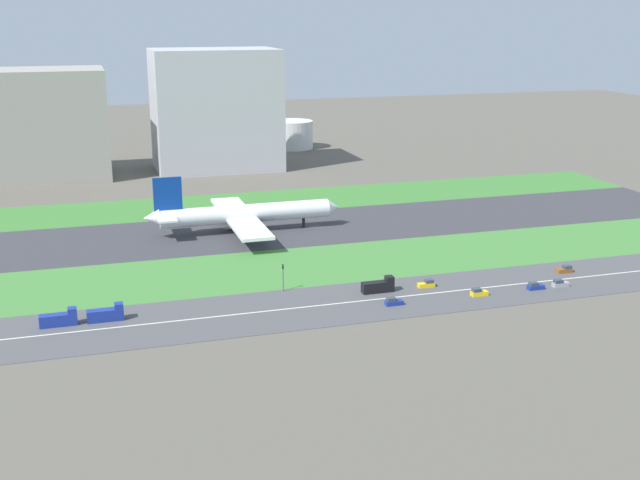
# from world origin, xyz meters

# --- Properties ---
(ground_plane) EXTENTS (800.00, 800.00, 0.00)m
(ground_plane) POSITION_xyz_m (0.00, 0.00, 0.00)
(ground_plane) COLOR #5B564C
(runway) EXTENTS (280.00, 46.00, 0.10)m
(runway) POSITION_xyz_m (0.00, 0.00, 0.05)
(runway) COLOR #38383D
(runway) RESTS_ON ground_plane
(grass_median_north) EXTENTS (280.00, 36.00, 0.10)m
(grass_median_north) POSITION_xyz_m (0.00, 41.00, 0.05)
(grass_median_north) COLOR #3D7A33
(grass_median_north) RESTS_ON ground_plane
(grass_median_south) EXTENTS (280.00, 36.00, 0.10)m
(grass_median_south) POSITION_xyz_m (0.00, -41.00, 0.05)
(grass_median_south) COLOR #427F38
(grass_median_south) RESTS_ON ground_plane
(highway) EXTENTS (280.00, 28.00, 0.10)m
(highway) POSITION_xyz_m (0.00, -73.00, 0.05)
(highway) COLOR #4C4C4F
(highway) RESTS_ON ground_plane
(highway_centerline) EXTENTS (266.00, 0.50, 0.01)m
(highway_centerline) POSITION_xyz_m (0.00, -73.00, 0.11)
(highway_centerline) COLOR silver
(highway_centerline) RESTS_ON highway
(airliner) EXTENTS (65.00, 56.00, 19.70)m
(airliner) POSITION_xyz_m (-25.39, 0.00, 6.23)
(airliner) COLOR white
(airliner) RESTS_ON runway
(car_1) EXTENTS (4.40, 1.80, 2.00)m
(car_1) POSITION_xyz_m (-3.28, -78.00, 0.92)
(car_1) COLOR navy
(car_1) RESTS_ON highway
(car_0) EXTENTS (4.40, 1.80, 2.00)m
(car_0) POSITION_xyz_m (20.10, -78.00, 0.92)
(car_0) COLOR yellow
(car_0) RESTS_ON highway
(car_5) EXTENTS (4.40, 1.80, 2.00)m
(car_5) POSITION_xyz_m (36.48, -78.00, 0.92)
(car_5) COLOR navy
(car_5) RESTS_ON highway
(truck_0) EXTENTS (8.40, 2.50, 4.00)m
(truck_0) POSITION_xyz_m (-81.85, -68.00, 1.67)
(truck_0) COLOR navy
(truck_0) RESTS_ON highway
(truck_2) EXTENTS (8.40, 2.50, 4.00)m
(truck_2) POSITION_xyz_m (-3.28, -68.00, 1.67)
(truck_2) COLOR black
(truck_2) RESTS_ON highway
(truck_1) EXTENTS (8.40, 2.50, 4.00)m
(truck_1) POSITION_xyz_m (-71.37, -68.00, 1.67)
(truck_1) COLOR navy
(truck_1) RESTS_ON highway
(car_2) EXTENTS (4.40, 1.80, 2.00)m
(car_2) POSITION_xyz_m (10.29, -68.00, 0.92)
(car_2) COLOR yellow
(car_2) RESTS_ON highway
(car_3) EXTENTS (4.40, 1.80, 2.00)m
(car_3) POSITION_xyz_m (52.08, -68.00, 0.92)
(car_3) COLOR brown
(car_3) RESTS_ON highway
(car_4) EXTENTS (4.40, 1.80, 2.00)m
(car_4) POSITION_xyz_m (43.91, -78.00, 0.92)
(car_4) COLOR #99999E
(car_4) RESTS_ON highway
(traffic_light) EXTENTS (0.36, 0.50, 7.20)m
(traffic_light) POSITION_xyz_m (-26.65, -60.01, 4.29)
(traffic_light) COLOR #4C4C51
(traffic_light) RESTS_ON highway
(terminal_building) EXTENTS (56.93, 38.41, 46.77)m
(terminal_building) POSITION_xyz_m (-90.00, 114.00, 23.39)
(terminal_building) COLOR #9E998E
(terminal_building) RESTS_ON ground_plane
(hangar_building) EXTENTS (55.99, 36.80, 54.18)m
(hangar_building) POSITION_xyz_m (-13.08, 114.00, 27.09)
(hangar_building) COLOR #B2B2B7
(hangar_building) RESTS_ON ground_plane
(fuel_tank_west) EXTENTS (23.53, 23.53, 14.32)m
(fuel_tank_west) POSITION_xyz_m (3.09, 159.00, 7.16)
(fuel_tank_west) COLOR silver
(fuel_tank_west) RESTS_ON ground_plane
(fuel_tank_centre) EXTENTS (22.37, 22.37, 14.68)m
(fuel_tank_centre) POSITION_xyz_m (34.60, 159.00, 7.34)
(fuel_tank_centre) COLOR silver
(fuel_tank_centre) RESTS_ON ground_plane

